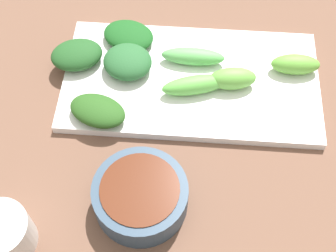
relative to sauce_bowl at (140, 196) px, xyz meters
The scene contains 12 objects.
tabletop 0.11m from the sauce_bowl, 17.08° to the right, with size 2.10×2.10×0.02m, color brown.
sauce_bowl is the anchor object (origin of this frame).
serving_plate 0.18m from the sauce_bowl, 15.39° to the right, with size 0.18×0.34×0.01m, color white.
broccoli_stalk_0 0.16m from the sauce_bowl, 19.00° to the right, with size 0.03×0.09×0.02m, color #5EB749.
broccoli_leafy_1 0.19m from the sauce_bowl, 11.03° to the left, with size 0.06×0.06×0.03m, color #275D2F.
broccoli_leafy_2 0.13m from the sauce_bowl, 30.78° to the left, with size 0.05×0.07×0.02m, color #27541C.
broccoli_stalk_3 0.20m from the sauce_bowl, 31.10° to the right, with size 0.03×0.06×0.03m, color #66B245.
broccoli_stalk_4 0.21m from the sauce_bowl, 13.59° to the right, with size 0.02×0.08×0.02m, color #5DB05B.
broccoli_leafy_5 0.22m from the sauce_bowl, 28.54° to the left, with size 0.05×0.07×0.03m, color #205021.
broccoli_stalk_6 0.27m from the sauce_bowl, 42.80° to the right, with size 0.03×0.06×0.03m, color #63AE3D.
broccoli_leafy_7 0.24m from the sauce_bowl, ahead, with size 0.05×0.07×0.02m, color #19531D.
tea_cup 0.15m from the sauce_bowl, 111.29° to the left, with size 0.06×0.06×0.05m, color silver.
Camera 1 is at (-0.31, -0.02, 0.53)m, focal length 50.50 mm.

